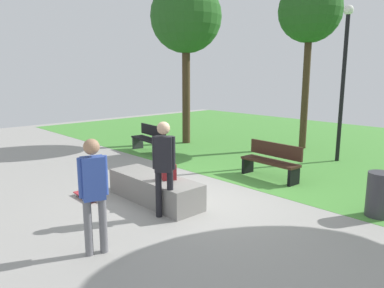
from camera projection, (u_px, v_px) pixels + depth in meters
ground_plane at (197, 200)px, 7.84m from camera, size 28.00×28.00×0.00m
grass_lawn at (354, 149)px, 13.01m from camera, size 26.60×12.54×0.01m
concrete_ledge at (155, 189)px, 7.74m from camera, size 2.35×0.77×0.54m
backpack_on_ledge at (169, 172)px, 7.44m from camera, size 0.31×0.34×0.32m
skater_performing_trick at (94, 188)px, 5.34m from camera, size 0.29×0.41×1.76m
skater_watching at (164, 162)px, 6.73m from camera, size 0.37×0.36×1.82m
skateboard_by_ledge at (85, 196)px, 7.91m from camera, size 0.80×0.21×0.08m
park_bench_near_path at (149, 138)px, 12.52m from camera, size 1.65×0.67×0.91m
park_bench_by_oak at (272, 160)px, 9.38m from camera, size 1.62×0.56×0.91m
tree_broad_elm at (310, 12)px, 12.36m from camera, size 2.14×2.14×5.83m
tree_leaning_ash at (186, 18)px, 13.38m from camera, size 2.63×2.63×6.01m
lamp_post at (344, 70)px, 10.81m from camera, size 0.28×0.28×4.59m
trash_bin at (380, 195)px, 6.89m from camera, size 0.47×0.47×0.86m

